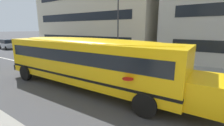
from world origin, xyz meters
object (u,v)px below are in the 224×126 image
parked_car_beige_past_driveway (61,50)px  parked_car_silver_end_of_row (8,44)px  school_bus (88,59)px  parked_car_dark_blue_by_entrance (31,47)px  street_lamp (118,21)px

parked_car_beige_past_driveway → parked_car_silver_end_of_row: (-14.27, -0.13, 0.00)m
school_bus → parked_car_dark_blue_by_entrance: school_bus is taller
parked_car_beige_past_driveway → parked_car_dark_blue_by_entrance: (-6.76, -0.13, 0.00)m
parked_car_beige_past_driveway → parked_car_silver_end_of_row: 14.27m
parked_car_silver_end_of_row → parked_car_beige_past_driveway: bearing=3.8°
parked_car_dark_blue_by_entrance → street_lamp: street_lamp is taller
street_lamp → parked_car_dark_blue_by_entrance: bearing=-172.2°
parked_car_dark_blue_by_entrance → parked_car_silver_end_of_row: size_ratio=0.99×
school_bus → parked_car_dark_blue_by_entrance: bearing=159.2°
parked_car_beige_past_driveway → school_bus: bearing=-34.1°
school_bus → parked_car_beige_past_driveway: school_bus is taller
parked_car_beige_past_driveway → parked_car_dark_blue_by_entrance: bearing=177.8°
school_bus → parked_car_beige_past_driveway: size_ratio=3.35×
parked_car_dark_blue_by_entrance → parked_car_beige_past_driveway: bearing=-0.5°
parked_car_beige_past_driveway → street_lamp: bearing=10.7°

